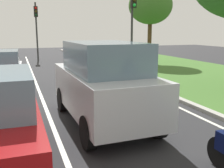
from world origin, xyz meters
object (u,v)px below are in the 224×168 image
(car_hatchback_far, at_px, (1,72))
(traffic_light_far_median, at_px, (36,22))
(car_suv_ahead, at_px, (103,83))
(traffic_light_near_right, at_px, (133,17))
(tree_roadside_far, at_px, (150,6))

(car_hatchback_far, bearing_deg, traffic_light_far_median, 80.58)
(car_suv_ahead, xyz_separation_m, traffic_light_far_median, (-0.46, 17.51, 2.14))
(car_suv_ahead, height_order, car_hatchback_far, car_suv_ahead)
(car_hatchback_far, relative_size, traffic_light_near_right, 0.75)
(car_suv_ahead, xyz_separation_m, traffic_light_near_right, (4.79, 8.83, 2.26))
(car_hatchback_far, relative_size, tree_roadside_far, 0.63)
(traffic_light_far_median, bearing_deg, tree_roadside_far, -33.09)
(traffic_light_far_median, distance_m, tree_roadside_far, 9.85)
(car_hatchback_far, relative_size, traffic_light_far_median, 0.75)
(traffic_light_far_median, relative_size, tree_roadside_far, 0.84)
(car_suv_ahead, distance_m, car_hatchback_far, 5.91)
(traffic_light_near_right, distance_m, traffic_light_far_median, 10.14)
(car_suv_ahead, distance_m, traffic_light_near_right, 10.30)
(car_hatchback_far, bearing_deg, tree_roadside_far, 35.12)
(traffic_light_near_right, relative_size, traffic_light_far_median, 1.01)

